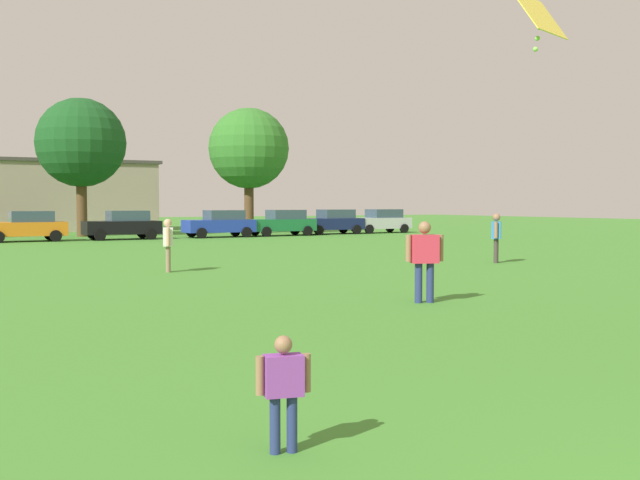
{
  "coord_description": "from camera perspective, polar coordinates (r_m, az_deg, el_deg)",
  "views": [
    {
      "loc": [
        -4.84,
        -1.34,
        2.14
      ],
      "look_at": [
        1.46,
        10.16,
        1.5
      ],
      "focal_mm": 42.94,
      "sensor_mm": 36.0,
      "label": 1
    }
  ],
  "objects": [
    {
      "name": "parked_car_green_4",
      "position": [
        49.61,
        -2.83,
        1.31
      ],
      "size": [
        4.3,
        2.02,
        1.68
      ],
      "rotation": [
        0.0,
        0.0,
        3.14
      ],
      "color": "#196B38",
      "rests_on": "ground"
    },
    {
      "name": "adult_bystander",
      "position": [
        16.47,
        7.8,
        -1.08
      ],
      "size": [
        0.79,
        0.5,
        1.74
      ],
      "rotation": [
        0.0,
        0.0,
        2.79
      ],
      "color": "navy",
      "rests_on": "ground"
    },
    {
      "name": "bystander_midfield",
      "position": [
        24.03,
        -11.26,
        -0.04
      ],
      "size": [
        0.45,
        0.75,
        1.64
      ],
      "rotation": [
        0.0,
        0.0,
        4.41
      ],
      "color": "#8C7259",
      "rests_on": "ground"
    },
    {
      "name": "ground_plane",
      "position": [
        31.79,
        -19.89,
        -1.23
      ],
      "size": [
        160.0,
        160.0,
        0.0
      ],
      "primitive_type": "plane",
      "color": "#42842D"
    },
    {
      "name": "tree_right",
      "position": [
        50.83,
        -17.4,
        6.9
      ],
      "size": [
        5.6,
        5.6,
        8.73
      ],
      "color": "brown",
      "rests_on": "ground"
    },
    {
      "name": "kite",
      "position": [
        16.51,
        16.03,
        15.68
      ],
      "size": [
        1.5,
        1.05,
        1.17
      ],
      "color": "yellow"
    },
    {
      "name": "parked_car_black_2",
      "position": [
        45.91,
        -14.44,
        1.1
      ],
      "size": [
        4.3,
        2.02,
        1.68
      ],
      "rotation": [
        0.0,
        0.0,
        3.14
      ],
      "color": "black",
      "rests_on": "ground"
    },
    {
      "name": "house_left",
      "position": [
        61.83,
        -18.63,
        3.15
      ],
      "size": [
        13.56,
        7.11,
        5.35
      ],
      "color": "tan",
      "rests_on": "ground"
    },
    {
      "name": "parked_car_navy_5",
      "position": [
        52.24,
        0.95,
        1.39
      ],
      "size": [
        4.3,
        2.02,
        1.68
      ],
      "rotation": [
        0.0,
        0.0,
        3.14
      ],
      "color": "#141E4C",
      "rests_on": "ground"
    },
    {
      "name": "parked_car_orange_1",
      "position": [
        45.09,
        -21.02,
        0.98
      ],
      "size": [
        4.3,
        2.02,
        1.68
      ],
      "rotation": [
        0.0,
        0.0,
        3.14
      ],
      "color": "orange",
      "rests_on": "ground"
    },
    {
      "name": "parked_car_silver_6",
      "position": [
        54.35,
        4.57,
        1.43
      ],
      "size": [
        4.3,
        2.02,
        1.68
      ],
      "rotation": [
        0.0,
        0.0,
        3.14
      ],
      "color": "silver",
      "rests_on": "ground"
    },
    {
      "name": "tree_far_right",
      "position": [
        53.63,
        -5.33,
        6.78
      ],
      "size": [
        5.59,
        5.59,
        8.71
      ],
      "color": "brown",
      "rests_on": "ground"
    },
    {
      "name": "parked_car_blue_3",
      "position": [
        47.76,
        -7.45,
        1.23
      ],
      "size": [
        4.3,
        2.02,
        1.68
      ],
      "rotation": [
        0.0,
        0.0,
        3.14
      ],
      "color": "#1E38AD",
      "rests_on": "ground"
    },
    {
      "name": "bystander_near_trees",
      "position": [
        27.94,
        13.0,
        0.47
      ],
      "size": [
        0.63,
        0.64,
        1.76
      ],
      "rotation": [
        0.0,
        0.0,
        0.81
      ],
      "color": "#3F3833",
      "rests_on": "ground"
    },
    {
      "name": "child_kite_flyer",
      "position": [
        6.63,
        -2.74,
        -10.63
      ],
      "size": [
        0.47,
        0.25,
        1.01
      ],
      "rotation": [
        0.0,
        0.0,
        -0.22
      ],
      "color": "navy",
      "rests_on": "ground"
    }
  ]
}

